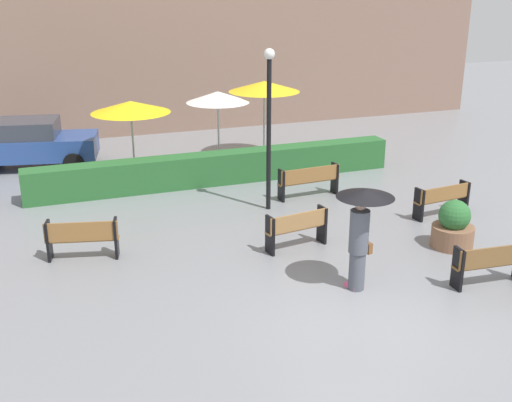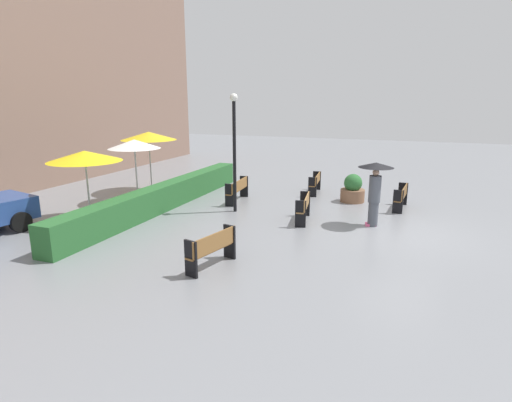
# 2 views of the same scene
# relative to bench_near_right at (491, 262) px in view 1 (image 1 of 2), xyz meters

# --- Properties ---
(ground_plane) EXTENTS (60.00, 60.00, 0.00)m
(ground_plane) POSITION_rel_bench_near_right_xyz_m (-2.97, -0.08, -0.51)
(ground_plane) COLOR gray
(bench_near_right) EXTENTS (1.59, 0.47, 0.87)m
(bench_near_right) POSITION_rel_bench_near_right_xyz_m (0.00, 0.00, 0.00)
(bench_near_right) COLOR brown
(bench_near_right) RESTS_ON ground
(bench_back_row) EXTENTS (1.83, 0.45, 0.89)m
(bench_back_row) POSITION_rel_bench_near_right_xyz_m (-1.11, 6.17, 0.02)
(bench_back_row) COLOR olive
(bench_back_row) RESTS_ON ground
(bench_mid_center) EXTENTS (1.53, 0.55, 0.88)m
(bench_mid_center) POSITION_rel_bench_near_right_xyz_m (-2.87, 3.01, 0.02)
(bench_mid_center) COLOR #9E7242
(bench_mid_center) RESTS_ON ground
(bench_far_left) EXTENTS (1.58, 0.70, 0.89)m
(bench_far_left) POSITION_rel_bench_near_right_xyz_m (-7.49, 4.10, 0.01)
(bench_far_left) COLOR olive
(bench_far_left) RESTS_ON ground
(bench_far_right) EXTENTS (1.63, 0.51, 0.84)m
(bench_far_right) POSITION_rel_bench_near_right_xyz_m (1.48, 3.61, -0.01)
(bench_far_right) COLOR olive
(bench_far_right) RESTS_ON ground
(pedestrian_with_umbrella) EXTENTS (1.12, 1.12, 2.07)m
(pedestrian_with_umbrella) POSITION_rel_bench_near_right_xyz_m (-2.53, 0.79, 0.90)
(pedestrian_with_umbrella) COLOR #4C515B
(pedestrian_with_umbrella) RESTS_ON ground
(planter_pot) EXTENTS (0.96, 0.96, 1.12)m
(planter_pot) POSITION_rel_bench_near_right_xyz_m (0.50, 1.87, -0.03)
(planter_pot) COLOR brown
(planter_pot) RESTS_ON ground
(lamp_post) EXTENTS (0.28, 0.28, 4.21)m
(lamp_post) POSITION_rel_bench_near_right_xyz_m (-2.53, 5.68, 2.05)
(lamp_post) COLOR black
(lamp_post) RESTS_ON ground
(patio_umbrella_yellow) EXTENTS (2.38, 2.38, 2.38)m
(patio_umbrella_yellow) POSITION_rel_bench_near_right_xyz_m (-5.38, 9.78, 1.69)
(patio_umbrella_yellow) COLOR silver
(patio_umbrella_yellow) RESTS_ON ground
(patio_umbrella_white) EXTENTS (2.00, 2.00, 2.49)m
(patio_umbrella_white) POSITION_rel_bench_near_right_xyz_m (-2.61, 9.89, 1.80)
(patio_umbrella_white) COLOR silver
(patio_umbrella_white) RESTS_ON ground
(patio_umbrella_yellow_far) EXTENTS (2.37, 2.37, 2.64)m
(patio_umbrella_yellow_far) POSITION_rel_bench_near_right_xyz_m (-0.82, 10.48, 1.95)
(patio_umbrella_yellow_far) COLOR silver
(patio_umbrella_yellow_far) RESTS_ON ground
(hedge_strip) EXTENTS (11.14, 0.70, 0.93)m
(hedge_strip) POSITION_rel_bench_near_right_xyz_m (-3.14, 8.32, -0.04)
(hedge_strip) COLOR #28602D
(hedge_strip) RESTS_ON ground
(parked_car) EXTENTS (4.47, 2.65, 1.57)m
(parked_car) POSITION_rel_bench_near_right_xyz_m (-8.38, 12.08, 0.31)
(parked_car) COLOR #28478C
(parked_car) RESTS_ON ground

